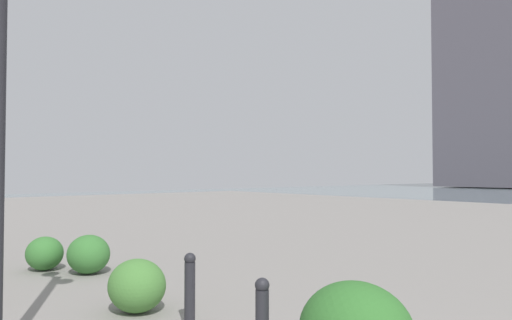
% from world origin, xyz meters
% --- Properties ---
extents(building_annex, '(10.42, 14.55, 27.86)m').
position_xyz_m(building_annex, '(26.43, -64.12, 12.90)').
color(building_annex, '#5B5660').
rests_on(building_annex, ground).
extents(bollard_mid, '(0.13, 0.13, 0.83)m').
position_xyz_m(bollard_mid, '(3.71, -1.04, 0.43)').
color(bollard_mid, '#232328').
rests_on(bollard_mid, ground).
extents(shrub_low, '(0.78, 0.70, 0.66)m').
position_xyz_m(shrub_low, '(7.22, -1.21, 0.33)').
color(shrub_low, '#387533').
rests_on(shrub_low, ground).
extents(shrub_wide, '(0.70, 0.63, 0.59)m').
position_xyz_m(shrub_wide, '(8.00, -0.72, 0.30)').
color(shrub_wide, '#387533').
rests_on(shrub_wide, ground).
extents(shrub_tall, '(0.77, 0.69, 0.65)m').
position_xyz_m(shrub_tall, '(4.63, -0.86, 0.33)').
color(shrub_tall, '#477F38').
rests_on(shrub_tall, ground).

